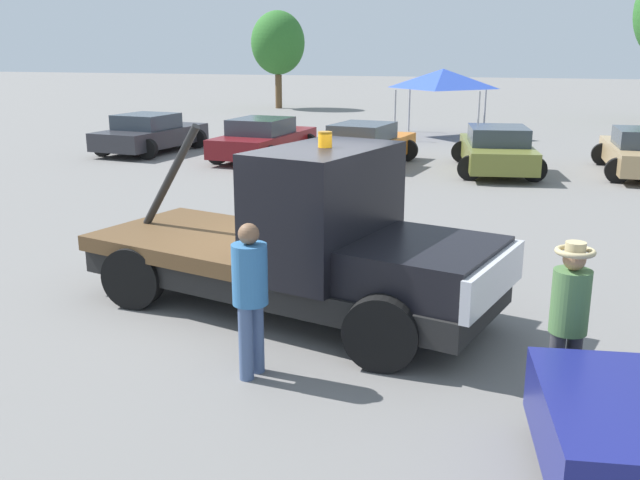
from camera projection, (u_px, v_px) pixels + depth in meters
name	position (u px, v px, depth m)	size (l,w,h in m)	color
ground_plane	(286.00, 309.00, 10.02)	(160.00, 160.00, 0.00)	slate
tow_truck	(308.00, 246.00, 9.57)	(6.22, 3.47, 2.53)	black
person_near_truck	(569.00, 312.00, 7.05)	(0.39, 0.39, 1.75)	#38383D
person_at_hood	(250.00, 290.00, 7.75)	(0.39, 0.39, 1.76)	#475B84
parked_car_charcoal	(150.00, 134.00, 24.70)	(2.83, 4.55, 1.34)	#2D2D33
parked_car_maroon	(264.00, 139.00, 23.25)	(2.67, 4.77, 1.34)	maroon
parked_car_orange	(365.00, 146.00, 21.71)	(2.77, 4.91, 1.34)	orange
parked_car_olive	(496.00, 150.00, 20.87)	(2.92, 4.92, 1.34)	olive
canopy_tent_blue	(443.00, 79.00, 28.45)	(3.27, 3.27, 2.72)	#9E9EA3
tree_center	(278.00, 43.00, 41.61)	(3.14, 3.14, 5.60)	brown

